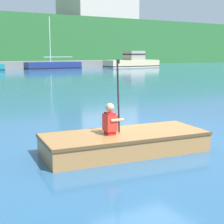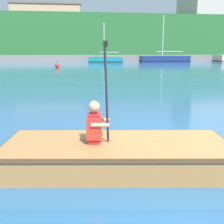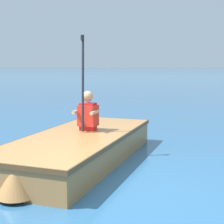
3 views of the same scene
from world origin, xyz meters
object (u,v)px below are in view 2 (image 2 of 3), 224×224
(moored_boat_dock_center_far, at_px, (106,60))
(moored_boat_dock_west_inner, at_px, (165,59))
(channel_buoy, at_px, (57,66))
(person_paddler, at_px, (95,123))
(rowboat_foreground, at_px, (120,153))

(moored_boat_dock_center_far, bearing_deg, moored_boat_dock_west_inner, 1.59)
(moored_boat_dock_west_inner, xyz_separation_m, channel_buoy, (-14.11, -10.28, -0.19))
(moored_boat_dock_west_inner, xyz_separation_m, moored_boat_dock_center_far, (-8.21, -0.23, -0.04))
(person_paddler, xyz_separation_m, channel_buoy, (-1.77, 23.81, -0.48))
(moored_boat_dock_west_inner, distance_m, moored_boat_dock_center_far, 8.22)
(person_paddler, bearing_deg, rowboat_foreground, -7.73)
(rowboat_foreground, relative_size, person_paddler, 2.42)
(channel_buoy, bearing_deg, rowboat_foreground, -84.89)
(moored_boat_dock_center_far, bearing_deg, rowboat_foreground, -96.34)
(moored_boat_dock_west_inner, height_order, person_paddler, moored_boat_dock_west_inner)
(rowboat_foreground, bearing_deg, moored_boat_dock_center_far, 83.66)
(moored_boat_dock_center_far, distance_m, rowboat_foreground, 34.12)
(rowboat_foreground, bearing_deg, person_paddler, 172.27)
(moored_boat_dock_west_inner, relative_size, rowboat_foreground, 1.92)
(person_paddler, bearing_deg, moored_boat_dock_west_inner, 70.09)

